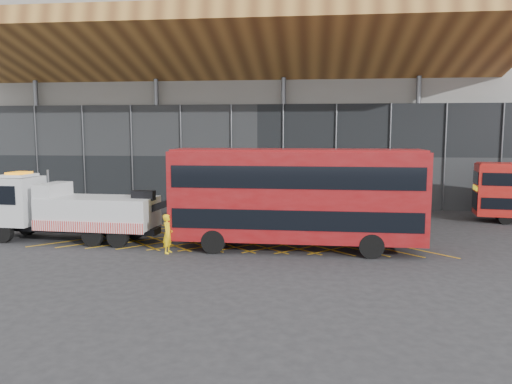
# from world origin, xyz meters

# --- Properties ---
(ground_plane) EXTENTS (120.00, 120.00, 0.00)m
(ground_plane) POSITION_xyz_m (0.00, 0.00, 0.00)
(ground_plane) COLOR #252528
(road_markings) EXTENTS (21.56, 7.16, 0.01)m
(road_markings) POSITION_xyz_m (2.40, 0.00, 0.01)
(road_markings) COLOR gold
(road_markings) RESTS_ON ground_plane
(construction_building) EXTENTS (55.00, 23.97, 18.00)m
(construction_building) POSITION_xyz_m (1.92, 18.40, 8.98)
(construction_building) COLOR gray
(construction_building) RESTS_ON ground_plane
(recovery_truck) EXTENTS (10.84, 3.16, 3.76)m
(recovery_truck) POSITION_xyz_m (-6.90, -1.82, 1.74)
(recovery_truck) COLOR black
(recovery_truck) RESTS_ON ground_plane
(bus_towed) EXTENTS (12.41, 3.10, 5.03)m
(bus_towed) POSITION_xyz_m (5.44, -2.59, 2.79)
(bus_towed) COLOR maroon
(bus_towed) RESTS_ON ground_plane
(worker) EXTENTS (0.52, 0.73, 1.91)m
(worker) POSITION_xyz_m (-0.69, -3.96, 0.96)
(worker) COLOR yellow
(worker) RESTS_ON ground_plane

